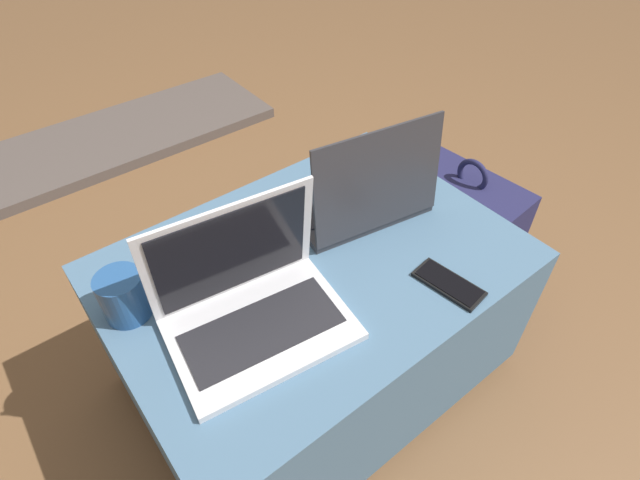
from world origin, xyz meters
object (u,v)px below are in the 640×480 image
Objects in this scene: laptop_far at (359,194)px; coffee_mug at (126,295)px; laptop_near at (251,302)px; backpack at (460,232)px; cell_phone at (449,284)px.

coffee_mug is (-0.56, 0.04, -0.00)m from laptop_far.
backpack is (0.78, 0.08, -0.32)m from laptop_near.
laptop_near is 1.02× the size of laptop_far.
laptop_near is 2.36× the size of cell_phone.
laptop_near reaches higher than coffee_mug.
laptop_far is at bearing 25.41° from laptop_near.
backpack is 1.01m from coffee_mug.
coffee_mug is (-0.96, 0.09, 0.31)m from backpack.
backpack is (0.41, 0.25, -0.27)m from cell_phone.
laptop_far is 0.30m from cell_phone.
laptop_far is 0.51m from backpack.
backpack is at bearing 23.56° from cell_phone.
backpack is 3.48× the size of coffee_mug.
cell_phone is 0.55m from backpack.
backpack is at bearing -176.90° from laptop_far.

